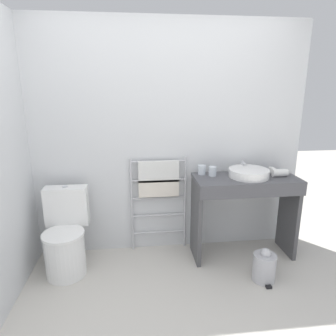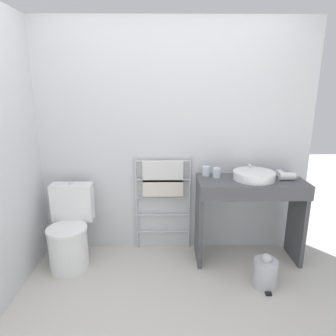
{
  "view_description": "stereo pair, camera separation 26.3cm",
  "coord_description": "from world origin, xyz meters",
  "px_view_note": "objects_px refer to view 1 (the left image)",
  "views": [
    {
      "loc": [
        -0.31,
        -1.62,
        1.74
      ],
      "look_at": [
        -0.02,
        0.9,
        1.04
      ],
      "focal_mm": 32.0,
      "sensor_mm": 36.0,
      "label": 1
    },
    {
      "loc": [
        -0.05,
        -1.64,
        1.74
      ],
      "look_at": [
        -0.02,
        0.9,
        1.04
      ],
      "focal_mm": 32.0,
      "sensor_mm": 36.0,
      "label": 2
    }
  ],
  "objects_px": {
    "toilet": "(66,239)",
    "sink_basin": "(249,173)",
    "towel_radiator": "(159,185)",
    "cup_near_edge": "(213,171)",
    "hair_dryer": "(280,172)",
    "cup_near_wall": "(202,170)",
    "trash_bin": "(264,267)"
  },
  "relations": [
    {
      "from": "toilet",
      "to": "towel_radiator",
      "type": "xyz_separation_m",
      "value": [
        0.92,
        0.3,
        0.41
      ]
    },
    {
      "from": "towel_radiator",
      "to": "sink_basin",
      "type": "xyz_separation_m",
      "value": [
        0.89,
        -0.21,
        0.17
      ]
    },
    {
      "from": "cup_near_wall",
      "to": "cup_near_edge",
      "type": "relative_size",
      "value": 0.98
    },
    {
      "from": "cup_near_edge",
      "to": "trash_bin",
      "type": "bearing_deg",
      "value": -55.23
    },
    {
      "from": "toilet",
      "to": "hair_dryer",
      "type": "xyz_separation_m",
      "value": [
        2.13,
        0.08,
        0.57
      ]
    },
    {
      "from": "cup_near_edge",
      "to": "hair_dryer",
      "type": "distance_m",
      "value": 0.68
    },
    {
      "from": "toilet",
      "to": "sink_basin",
      "type": "bearing_deg",
      "value": 2.92
    },
    {
      "from": "sink_basin",
      "to": "cup_near_edge",
      "type": "bearing_deg",
      "value": 167.74
    },
    {
      "from": "hair_dryer",
      "to": "trash_bin",
      "type": "xyz_separation_m",
      "value": [
        -0.3,
        -0.46,
        -0.76
      ]
    },
    {
      "from": "cup_near_edge",
      "to": "trash_bin",
      "type": "height_order",
      "value": "cup_near_edge"
    },
    {
      "from": "hair_dryer",
      "to": "cup_near_wall",
      "type": "bearing_deg",
      "value": 168.95
    },
    {
      "from": "cup_near_wall",
      "to": "hair_dryer",
      "type": "height_order",
      "value": "cup_near_wall"
    },
    {
      "from": "hair_dryer",
      "to": "trash_bin",
      "type": "distance_m",
      "value": 0.93
    },
    {
      "from": "cup_near_edge",
      "to": "hair_dryer",
      "type": "height_order",
      "value": "cup_near_edge"
    },
    {
      "from": "sink_basin",
      "to": "hair_dryer",
      "type": "xyz_separation_m",
      "value": [
        0.32,
        -0.01,
        -0.0
      ]
    },
    {
      "from": "toilet",
      "to": "trash_bin",
      "type": "relative_size",
      "value": 2.48
    },
    {
      "from": "towel_radiator",
      "to": "cup_near_edge",
      "type": "xyz_separation_m",
      "value": [
        0.53,
        -0.13,
        0.17
      ]
    },
    {
      "from": "towel_radiator",
      "to": "hair_dryer",
      "type": "xyz_separation_m",
      "value": [
        1.21,
        -0.21,
        0.16
      ]
    },
    {
      "from": "toilet",
      "to": "cup_near_wall",
      "type": "height_order",
      "value": "cup_near_wall"
    },
    {
      "from": "toilet",
      "to": "hair_dryer",
      "type": "height_order",
      "value": "hair_dryer"
    },
    {
      "from": "sink_basin",
      "to": "cup_near_edge",
      "type": "xyz_separation_m",
      "value": [
        -0.35,
        0.08,
        0.01
      ]
    },
    {
      "from": "towel_radiator",
      "to": "sink_basin",
      "type": "distance_m",
      "value": 0.92
    },
    {
      "from": "cup_near_edge",
      "to": "trash_bin",
      "type": "distance_m",
      "value": 1.01
    },
    {
      "from": "hair_dryer",
      "to": "trash_bin",
      "type": "height_order",
      "value": "hair_dryer"
    },
    {
      "from": "cup_near_wall",
      "to": "cup_near_edge",
      "type": "height_order",
      "value": "cup_near_edge"
    },
    {
      "from": "cup_near_wall",
      "to": "trash_bin",
      "type": "height_order",
      "value": "cup_near_wall"
    },
    {
      "from": "hair_dryer",
      "to": "trash_bin",
      "type": "bearing_deg",
      "value": -123.1
    },
    {
      "from": "towel_radiator",
      "to": "hair_dryer",
      "type": "bearing_deg",
      "value": -10.08
    },
    {
      "from": "sink_basin",
      "to": "cup_near_wall",
      "type": "relative_size",
      "value": 4.24
    },
    {
      "from": "toilet",
      "to": "trash_bin",
      "type": "height_order",
      "value": "toilet"
    },
    {
      "from": "cup_near_wall",
      "to": "toilet",
      "type": "bearing_deg",
      "value": -170.23
    },
    {
      "from": "cup_near_edge",
      "to": "hair_dryer",
      "type": "xyz_separation_m",
      "value": [
        0.67,
        -0.08,
        -0.01
      ]
    }
  ]
}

